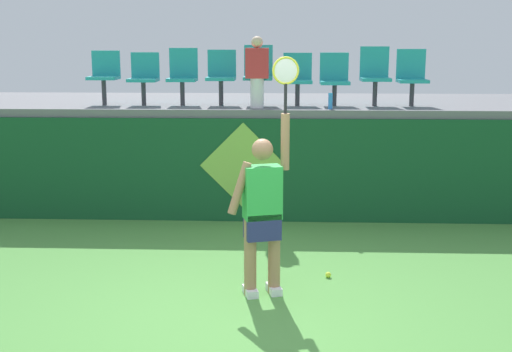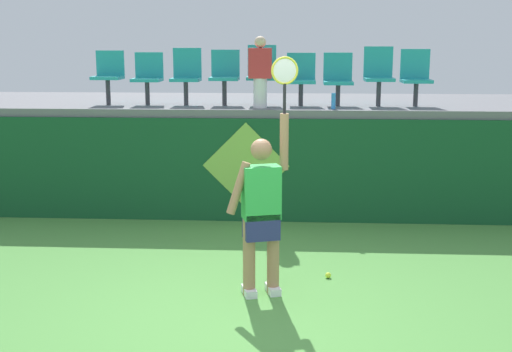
# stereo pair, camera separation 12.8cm
# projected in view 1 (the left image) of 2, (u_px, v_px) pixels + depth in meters

# --- Properties ---
(ground_plane) EXTENTS (40.00, 40.00, 0.00)m
(ground_plane) POSITION_uv_depth(u_px,v_px,m) (241.00, 317.00, 6.44)
(ground_plane) COLOR #519342
(court_back_wall) EXTENTS (12.60, 0.20, 1.53)m
(court_back_wall) POSITION_uv_depth(u_px,v_px,m) (256.00, 170.00, 9.76)
(court_back_wall) COLOR #144C28
(court_back_wall) RESTS_ON ground_plane
(spectator_platform) EXTENTS (12.60, 3.05, 0.12)m
(spectator_platform) POSITION_uv_depth(u_px,v_px,m) (260.00, 104.00, 11.03)
(spectator_platform) COLOR slate
(spectator_platform) RESTS_ON court_back_wall
(tennis_player) EXTENTS (0.73, 0.36, 2.49)m
(tennis_player) POSITION_uv_depth(u_px,v_px,m) (263.00, 209.00, 6.84)
(tennis_player) COLOR white
(tennis_player) RESTS_ON ground_plane
(tennis_ball) EXTENTS (0.07, 0.07, 0.07)m
(tennis_ball) POSITION_uv_depth(u_px,v_px,m) (328.00, 275.00, 7.50)
(tennis_ball) COLOR #D1E533
(tennis_ball) RESTS_ON ground_plane
(water_bottle) EXTENTS (0.06, 0.06, 0.23)m
(water_bottle) POSITION_uv_depth(u_px,v_px,m) (330.00, 101.00, 9.64)
(water_bottle) COLOR #338CE5
(water_bottle) RESTS_ON spectator_platform
(stadium_chair_0) EXTENTS (0.44, 0.42, 0.83)m
(stadium_chair_0) POSITION_uv_depth(u_px,v_px,m) (105.00, 74.00, 10.25)
(stadium_chair_0) COLOR #38383D
(stadium_chair_0) RESTS_ON spectator_platform
(stadium_chair_1) EXTENTS (0.44, 0.42, 0.80)m
(stadium_chair_1) POSITION_uv_depth(u_px,v_px,m) (144.00, 76.00, 10.23)
(stadium_chair_1) COLOR #38383D
(stadium_chair_1) RESTS_ON spectator_platform
(stadium_chair_2) EXTENTS (0.44, 0.42, 0.87)m
(stadium_chair_2) POSITION_uv_depth(u_px,v_px,m) (183.00, 74.00, 10.21)
(stadium_chair_2) COLOR #38383D
(stadium_chair_2) RESTS_ON spectator_platform
(stadium_chair_3) EXTENTS (0.44, 0.42, 0.84)m
(stadium_chair_3) POSITION_uv_depth(u_px,v_px,m) (221.00, 74.00, 10.18)
(stadium_chair_3) COLOR #38383D
(stadium_chair_3) RESTS_ON spectator_platform
(stadium_chair_4) EXTENTS (0.44, 0.42, 0.92)m
(stadium_chair_4) POSITION_uv_depth(u_px,v_px,m) (258.00, 72.00, 10.15)
(stadium_chair_4) COLOR #38383D
(stadium_chair_4) RESTS_ON spectator_platform
(stadium_chair_5) EXTENTS (0.44, 0.42, 0.80)m
(stadium_chair_5) POSITION_uv_depth(u_px,v_px,m) (298.00, 77.00, 10.14)
(stadium_chair_5) COLOR #38383D
(stadium_chair_5) RESTS_ON spectator_platform
(stadium_chair_6) EXTENTS (0.44, 0.42, 0.80)m
(stadium_chair_6) POSITION_uv_depth(u_px,v_px,m) (334.00, 77.00, 10.12)
(stadium_chair_6) COLOR #38383D
(stadium_chair_6) RESTS_ON spectator_platform
(stadium_chair_7) EXTENTS (0.44, 0.42, 0.89)m
(stadium_chair_7) POSITION_uv_depth(u_px,v_px,m) (375.00, 73.00, 10.08)
(stadium_chair_7) COLOR #38383D
(stadium_chair_7) RESTS_ON spectator_platform
(stadium_chair_8) EXTENTS (0.44, 0.42, 0.86)m
(stadium_chair_8) POSITION_uv_depth(u_px,v_px,m) (412.00, 75.00, 10.07)
(stadium_chair_8) COLOR #38383D
(stadium_chair_8) RESTS_ON spectator_platform
(spectator_0) EXTENTS (0.34, 0.20, 1.05)m
(spectator_0) POSITION_uv_depth(u_px,v_px,m) (257.00, 71.00, 9.74)
(spectator_0) COLOR white
(spectator_0) RESTS_ON spectator_platform
(wall_signage_mount) EXTENTS (1.27, 0.01, 1.48)m
(wall_signage_mount) POSITION_uv_depth(u_px,v_px,m) (244.00, 221.00, 9.82)
(wall_signage_mount) COLOR #144C28
(wall_signage_mount) RESTS_ON ground_plane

